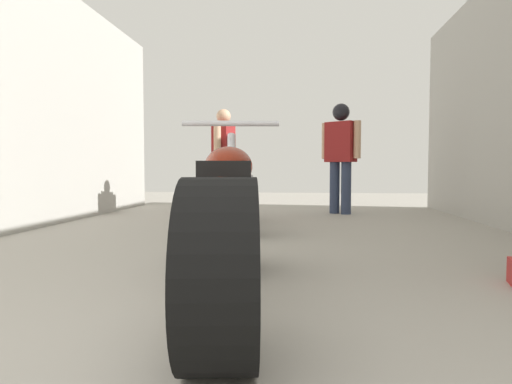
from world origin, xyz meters
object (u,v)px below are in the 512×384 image
object	(u,v)px
mechanic_in_blue	(224,156)
mechanic_with_helmet	(341,148)
motorcycle_maroon_cruiser	(227,224)
motorcycle_black_naked	(237,200)

from	to	relation	value
mechanic_in_blue	mechanic_with_helmet	bearing A→B (deg)	16.81
motorcycle_maroon_cruiser	motorcycle_black_naked	xyz separation A→B (m)	(-0.40, 2.98, -0.08)
motorcycle_maroon_cruiser	mechanic_in_blue	world-z (taller)	mechanic_in_blue
motorcycle_black_naked	mechanic_in_blue	world-z (taller)	mechanic_in_blue
motorcycle_black_naked	mechanic_with_helmet	distance (m)	2.50
motorcycle_maroon_cruiser	motorcycle_black_naked	world-z (taller)	motorcycle_maroon_cruiser
motorcycle_black_naked	mechanic_in_blue	size ratio (longest dim) A/B	1.08
motorcycle_black_naked	mechanic_in_blue	xyz separation A→B (m)	(-0.42, 1.37, 0.58)
mechanic_in_blue	mechanic_with_helmet	xyz separation A→B (m)	(1.83, 0.55, 0.14)
motorcycle_black_naked	mechanic_with_helmet	size ratio (longest dim) A/B	1.00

